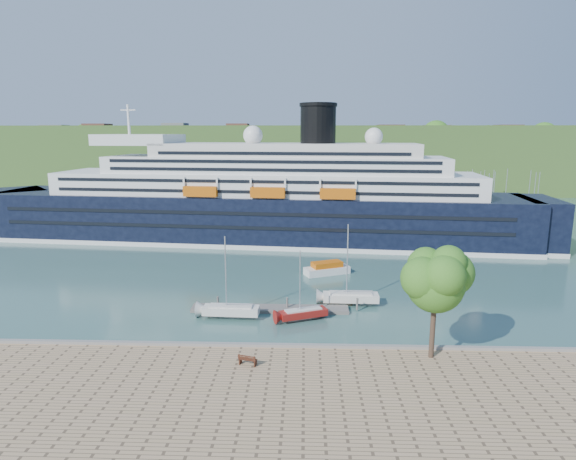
# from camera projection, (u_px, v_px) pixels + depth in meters

# --- Properties ---
(ground) EXTENTS (400.00, 400.00, 0.00)m
(ground) POSITION_uv_depth(u_px,v_px,m) (257.00, 355.00, 47.74)
(ground) COLOR #305553
(ground) RESTS_ON ground
(far_hillside) EXTENTS (400.00, 50.00, 24.00)m
(far_hillside) POSITION_uv_depth(u_px,v_px,m) (293.00, 158.00, 187.36)
(far_hillside) COLOR #3A5F26
(far_hillside) RESTS_ON ground
(quay_coping) EXTENTS (220.00, 0.50, 0.30)m
(quay_coping) POSITION_uv_depth(u_px,v_px,m) (257.00, 345.00, 47.31)
(quay_coping) COLOR slate
(quay_coping) RESTS_ON promenade
(cruise_ship) EXTENTS (122.59, 29.42, 27.27)m
(cruise_ship) POSITION_uv_depth(u_px,v_px,m) (254.00, 173.00, 95.90)
(cruise_ship) COLOR black
(cruise_ship) RESTS_ON ground
(park_bench) EXTENTS (1.89, 1.18, 1.13)m
(park_bench) POSITION_uv_depth(u_px,v_px,m) (248.00, 359.00, 43.48)
(park_bench) COLOR #4E2516
(park_bench) RESTS_ON promenade
(promenade_tree) EXTENTS (7.03, 7.03, 11.64)m
(promenade_tree) POSITION_uv_depth(u_px,v_px,m) (435.00, 298.00, 43.98)
(promenade_tree) COLOR #31651A
(promenade_tree) RESTS_ON promenade
(floating_pontoon) EXTENTS (19.41, 2.42, 0.43)m
(floating_pontoon) POSITION_uv_depth(u_px,v_px,m) (270.00, 309.00, 59.61)
(floating_pontoon) COLOR slate
(floating_pontoon) RESTS_ON ground
(sailboat_white_near) EXTENTS (7.44, 2.38, 9.50)m
(sailboat_white_near) POSITION_uv_depth(u_px,v_px,m) (230.00, 280.00, 56.25)
(sailboat_white_near) COLOR silver
(sailboat_white_near) RESTS_ON ground
(sailboat_red) EXTENTS (6.46, 3.96, 8.09)m
(sailboat_red) POSITION_uv_depth(u_px,v_px,m) (303.00, 287.00, 55.83)
(sailboat_red) COLOR maroon
(sailboat_red) RESTS_ON ground
(sailboat_white_far) EXTENTS (7.79, 2.26, 10.03)m
(sailboat_white_far) POSITION_uv_depth(u_px,v_px,m) (351.00, 267.00, 60.57)
(sailboat_white_far) COLOR silver
(sailboat_white_far) RESTS_ON ground
(tender_launch) EXTENTS (7.50, 5.03, 1.97)m
(tender_launch) POSITION_uv_depth(u_px,v_px,m) (327.00, 268.00, 74.84)
(tender_launch) COLOR #C3570B
(tender_launch) RESTS_ON ground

